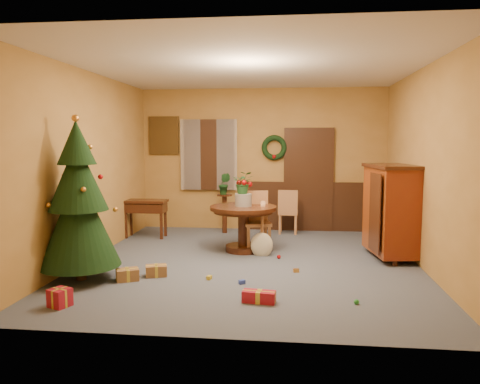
# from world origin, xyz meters

# --- Properties ---
(room_envelope) EXTENTS (5.50, 5.50, 5.50)m
(room_envelope) POSITION_xyz_m (0.21, 2.70, 1.12)
(room_envelope) COLOR #3B4456
(room_envelope) RESTS_ON ground
(dining_table) EXTENTS (1.11, 1.11, 0.76)m
(dining_table) POSITION_xyz_m (-0.18, 0.74, 0.53)
(dining_table) COLOR black
(dining_table) RESTS_ON floor
(urn) EXTENTS (0.28, 0.28, 0.20)m
(urn) POSITION_xyz_m (-0.18, 0.74, 0.86)
(urn) COLOR slate
(urn) RESTS_ON dining_table
(centerpiece_plant) EXTENTS (0.33, 0.29, 0.37)m
(centerpiece_plant) POSITION_xyz_m (-0.18, 0.74, 1.15)
(centerpiece_plant) COLOR #1E4C23
(centerpiece_plant) RESTS_ON urn
(chair_near) EXTENTS (0.52, 0.52, 0.99)m
(chair_near) POSITION_xyz_m (0.03, 0.90, 0.53)
(chair_near) COLOR #A06C40
(chair_near) RESTS_ON floor
(chair_far) EXTENTS (0.40, 0.40, 0.88)m
(chair_far) POSITION_xyz_m (0.55, 2.30, 0.47)
(chair_far) COLOR #A06C40
(chair_far) RESTS_ON floor
(guitar) EXTENTS (0.50, 0.62, 0.83)m
(guitar) POSITION_xyz_m (0.15, 0.47, 0.42)
(guitar) COLOR beige
(guitar) RESTS_ON floor
(plant_stand) EXTENTS (0.30, 0.30, 0.78)m
(plant_stand) POSITION_xyz_m (-0.71, 2.26, 0.48)
(plant_stand) COLOR black
(plant_stand) RESTS_ON floor
(stand_plant) EXTENTS (0.26, 0.23, 0.43)m
(stand_plant) POSITION_xyz_m (-0.71, 2.26, 0.99)
(stand_plant) COLOR #19471E
(stand_plant) RESTS_ON plant_stand
(christmas_tree) EXTENTS (1.05, 1.05, 2.17)m
(christmas_tree) POSITION_xyz_m (-2.15, -1.10, 1.03)
(christmas_tree) COLOR #382111
(christmas_tree) RESTS_ON floor
(writing_desk) EXTENTS (0.81, 0.40, 0.72)m
(writing_desk) POSITION_xyz_m (-2.15, 1.66, 0.54)
(writing_desk) COLOR black
(writing_desk) RESTS_ON floor
(sideboard) EXTENTS (0.77, 1.22, 1.47)m
(sideboard) POSITION_xyz_m (2.15, 0.55, 0.79)
(sideboard) COLOR #5A130A
(sideboard) RESTS_ON floor
(gift_a) EXTENTS (0.35, 0.32, 0.16)m
(gift_a) POSITION_xyz_m (-1.53, -1.06, 0.08)
(gift_a) COLOR brown
(gift_a) RESTS_ON floor
(gift_b) EXTENTS (0.26, 0.26, 0.21)m
(gift_b) POSITION_xyz_m (-1.93, -2.10, 0.10)
(gift_b) COLOR maroon
(gift_b) RESTS_ON floor
(gift_c) EXTENTS (0.33, 0.27, 0.15)m
(gift_c) POSITION_xyz_m (-1.20, -0.83, 0.07)
(gift_c) COLOR brown
(gift_c) RESTS_ON floor
(gift_d) EXTENTS (0.39, 0.20, 0.13)m
(gift_d) POSITION_xyz_m (0.26, -1.72, 0.07)
(gift_d) COLOR maroon
(gift_d) RESTS_ON floor
(toy_a) EXTENTS (0.09, 0.09, 0.05)m
(toy_a) POSITION_xyz_m (-0.01, -1.05, 0.03)
(toy_a) COLOR #2944B5
(toy_a) RESTS_ON floor
(toy_b) EXTENTS (0.06, 0.06, 0.06)m
(toy_b) POSITION_xyz_m (1.36, -1.67, 0.03)
(toy_b) COLOR #24862E
(toy_b) RESTS_ON floor
(toy_c) EXTENTS (0.07, 0.09, 0.05)m
(toy_c) POSITION_xyz_m (-0.46, -0.91, 0.03)
(toy_c) COLOR gold
(toy_c) RESTS_ON floor
(toy_d) EXTENTS (0.06, 0.06, 0.06)m
(toy_d) POSITION_xyz_m (0.43, 0.30, 0.03)
(toy_d) COLOR #AA0B0C
(toy_d) RESTS_ON floor
(toy_e) EXTENTS (0.09, 0.07, 0.05)m
(toy_e) POSITION_xyz_m (0.69, -0.43, 0.03)
(toy_e) COLOR orange
(toy_e) RESTS_ON floor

